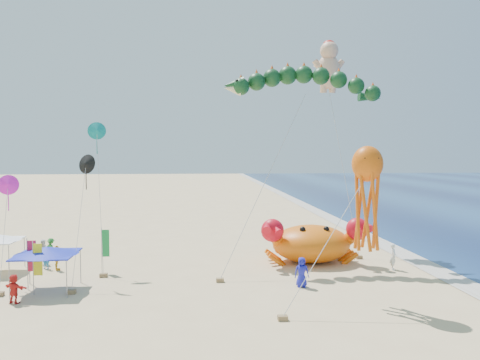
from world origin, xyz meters
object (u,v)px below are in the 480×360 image
(cherub_kite, at_px, (329,65))
(octopus_kite, at_px, (367,190))
(dragon_kite, at_px, (303,87))
(canopy_blue, at_px, (47,251))
(crab_inflatable, at_px, (312,242))

(cherub_kite, distance_m, octopus_kite, 19.23)
(dragon_kite, xyz_separation_m, octopus_kite, (1.16, -10.93, -7.12))
(octopus_kite, xyz_separation_m, canopy_blue, (-18.47, 4.07, -3.91))
(dragon_kite, height_order, canopy_blue, dragon_kite)
(cherub_kite, bearing_deg, crab_inflatable, -114.97)
(crab_inflatable, relative_size, dragon_kite, 0.55)
(crab_inflatable, distance_m, canopy_blue, 18.79)
(dragon_kite, xyz_separation_m, cherub_kite, (3.52, 5.41, 2.73))
(dragon_kite, xyz_separation_m, canopy_blue, (-17.32, -6.87, -11.03))
(dragon_kite, relative_size, cherub_kite, 0.80)
(canopy_blue, bearing_deg, crab_inflatable, 18.14)
(crab_inflatable, height_order, cherub_kite, cherub_kite)
(crab_inflatable, relative_size, octopus_kite, 0.92)
(dragon_kite, bearing_deg, crab_inflatable, -63.20)
(cherub_kite, xyz_separation_m, canopy_blue, (-20.83, -12.28, -13.76))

